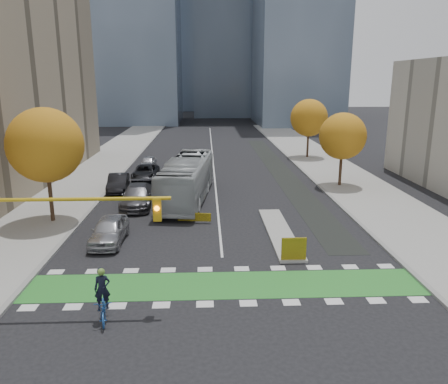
{
  "coord_description": "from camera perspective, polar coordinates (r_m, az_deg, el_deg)",
  "views": [
    {
      "loc": [
        -0.88,
        -18.55,
        10.0
      ],
      "look_at": [
        0.25,
        8.63,
        3.0
      ],
      "focal_mm": 35.0,
      "sensor_mm": 36.0,
      "label": 1
    }
  ],
  "objects": [
    {
      "name": "curb_east",
      "position": [
        41.27,
        12.97,
        0.14
      ],
      "size": [
        0.3,
        120.0,
        0.16
      ],
      "primitive_type": "cube",
      "color": "gray",
      "rests_on": "ground"
    },
    {
      "name": "parked_car_b",
      "position": [
        41.32,
        -13.66,
        1.15
      ],
      "size": [
        2.11,
        4.99,
        1.6
      ],
      "primitive_type": "imported",
      "rotation": [
        0.0,
        0.0,
        0.09
      ],
      "color": "black",
      "rests_on": "ground"
    },
    {
      "name": "ground",
      "position": [
        21.09,
        0.3,
        -13.87
      ],
      "size": [
        300.0,
        300.0,
        0.0
      ],
      "primitive_type": "plane",
      "color": "black",
      "rests_on": "ground"
    },
    {
      "name": "tree_west",
      "position": [
        32.81,
        -22.29,
        5.68
      ],
      "size": [
        5.2,
        5.2,
        8.22
      ],
      "color": "#332114",
      "rests_on": "ground"
    },
    {
      "name": "traffic_signal_west",
      "position": [
        20.27,
        -22.68,
        -3.84
      ],
      "size": [
        8.53,
        0.56,
        5.2
      ],
      "color": "#BF9914",
      "rests_on": "ground"
    },
    {
      "name": "parked_car_e",
      "position": [
        51.84,
        -9.85,
        3.86
      ],
      "size": [
        1.74,
        4.04,
        1.36
      ],
      "primitive_type": "imported",
      "rotation": [
        0.0,
        0.0,
        -0.03
      ],
      "color": "#AAABAF",
      "rests_on": "ground"
    },
    {
      "name": "median_island",
      "position": [
        29.68,
        7.25,
        -5.21
      ],
      "size": [
        1.6,
        10.0,
        0.16
      ],
      "primitive_type": "cube",
      "color": "gray",
      "rests_on": "ground"
    },
    {
      "name": "bus",
      "position": [
        37.2,
        -4.85,
        1.7
      ],
      "size": [
        4.62,
        13.45,
        3.67
      ],
      "primitive_type": "imported",
      "rotation": [
        0.0,
        0.0,
        -0.12
      ],
      "color": "#A4A9AB",
      "rests_on": "ground"
    },
    {
      "name": "tree_east_near",
      "position": [
        42.86,
        15.24,
        7.04
      ],
      "size": [
        4.4,
        4.4,
        7.08
      ],
      "color": "#332114",
      "rests_on": "ground"
    },
    {
      "name": "sidewalk_west",
      "position": [
        41.76,
        -19.9,
        -0.2
      ],
      "size": [
        7.0,
        120.0,
        0.15
      ],
      "primitive_type": "cube",
      "color": "gray",
      "rests_on": "ground"
    },
    {
      "name": "sidewalk_east",
      "position": [
        42.32,
        17.55,
        0.18
      ],
      "size": [
        7.0,
        120.0,
        0.15
      ],
      "primitive_type": "cube",
      "color": "gray",
      "rests_on": "ground"
    },
    {
      "name": "parked_car_c",
      "position": [
        36.09,
        -11.26,
        -0.53
      ],
      "size": [
        2.6,
        5.99,
        1.72
      ],
      "primitive_type": "imported",
      "rotation": [
        0.0,
        0.0,
        0.03
      ],
      "color": "#4D4C52",
      "rests_on": "ground"
    },
    {
      "name": "parked_car_a",
      "position": [
        28.52,
        -14.77,
        -4.85
      ],
      "size": [
        2.01,
        4.82,
        1.63
      ],
      "primitive_type": "imported",
      "rotation": [
        0.0,
        0.0,
        -0.02
      ],
      "color": "#A8A8AD",
      "rests_on": "ground"
    },
    {
      "name": "bike_crossing",
      "position": [
        22.42,
        0.11,
        -12.04
      ],
      "size": [
        20.0,
        3.0,
        0.01
      ],
      "primitive_type": "cube",
      "color": "#297F2A",
      "rests_on": "ground"
    },
    {
      "name": "tree_east_far",
      "position": [
        58.31,
        11.04,
        9.48
      ],
      "size": [
        4.8,
        4.8,
        7.65
      ],
      "color": "#332114",
      "rests_on": "ground"
    },
    {
      "name": "bike_lane_paint",
      "position": [
        50.27,
        7.27,
        2.84
      ],
      "size": [
        2.5,
        50.0,
        0.01
      ],
      "primitive_type": "cube",
      "color": "black",
      "rests_on": "ground"
    },
    {
      "name": "curb_west",
      "position": [
        40.84,
        -15.21,
        -0.15
      ],
      "size": [
        0.3,
        120.0,
        0.16
      ],
      "primitive_type": "cube",
      "color": "gray",
      "rests_on": "ground"
    },
    {
      "name": "parked_car_d",
      "position": [
        45.85,
        -10.2,
        2.54
      ],
      "size": [
        2.47,
        5.32,
        1.48
      ],
      "primitive_type": "imported",
      "rotation": [
        0.0,
        0.0,
        -0.0
      ],
      "color": "black",
      "rests_on": "ground"
    },
    {
      "name": "hazard_board",
      "position": [
        25.02,
        9.11,
        -7.33
      ],
      "size": [
        1.4,
        0.12,
        1.3
      ],
      "primitive_type": "cube",
      "color": "yellow",
      "rests_on": "median_island"
    },
    {
      "name": "centre_line",
      "position": [
        59.4,
        -1.51,
        4.74
      ],
      "size": [
        0.15,
        70.0,
        0.01
      ],
      "primitive_type": "cube",
      "color": "silver",
      "rests_on": "ground"
    },
    {
      "name": "cyclist",
      "position": [
        19.84,
        -15.48,
        -13.79
      ],
      "size": [
        1.12,
        2.16,
        2.38
      ],
      "rotation": [
        0.0,
        0.0,
        0.2
      ],
      "color": "#204D95",
      "rests_on": "ground"
    }
  ]
}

